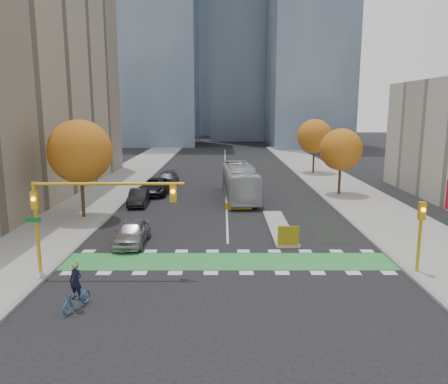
{
  "coord_description": "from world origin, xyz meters",
  "views": [
    {
      "loc": [
        -0.29,
        -23.55,
        9.04
      ],
      "look_at": [
        -0.25,
        8.13,
        3.0
      ],
      "focal_mm": 35.0,
      "sensor_mm": 36.0,
      "label": 1
    }
  ],
  "objects_px": {
    "tree_east_far": "(314,136)",
    "parked_car_a": "(132,232)",
    "traffic_signal_east": "(421,226)",
    "bus": "(240,182)",
    "parked_car_b": "(138,197)",
    "hazard_board": "(288,236)",
    "cyclist": "(77,294)",
    "tree_west": "(80,152)",
    "parked_car_d": "(155,187)",
    "tree_east_near": "(341,150)",
    "traffic_signal_west": "(82,203)",
    "parked_car_c": "(167,180)"
  },
  "relations": [
    {
      "from": "hazard_board",
      "to": "tree_east_near",
      "type": "relative_size",
      "value": 0.2
    },
    {
      "from": "tree_west",
      "to": "parked_car_a",
      "type": "xyz_separation_m",
      "value": [
        5.5,
        -7.0,
        -4.8
      ]
    },
    {
      "from": "tree_east_far",
      "to": "parked_car_a",
      "type": "distance_m",
      "value": 38.33
    },
    {
      "from": "hazard_board",
      "to": "tree_east_near",
      "type": "xyz_separation_m",
      "value": [
        8.0,
        17.8,
        4.06
      ]
    },
    {
      "from": "bus",
      "to": "parked_car_d",
      "type": "xyz_separation_m",
      "value": [
        -9.0,
        1.92,
        -0.86
      ]
    },
    {
      "from": "tree_west",
      "to": "hazard_board",
      "type": "bearing_deg",
      "value": -25.99
    },
    {
      "from": "traffic_signal_east",
      "to": "parked_car_b",
      "type": "relative_size",
      "value": 0.87
    },
    {
      "from": "tree_west",
      "to": "bus",
      "type": "height_order",
      "value": "tree_west"
    },
    {
      "from": "tree_east_far",
      "to": "parked_car_a",
      "type": "xyz_separation_m",
      "value": [
        -19.0,
        -33.0,
        -4.42
      ]
    },
    {
      "from": "hazard_board",
      "to": "parked_car_b",
      "type": "distance_m",
      "value": 17.91
    },
    {
      "from": "parked_car_d",
      "to": "tree_west",
      "type": "bearing_deg",
      "value": -108.9
    },
    {
      "from": "traffic_signal_west",
      "to": "cyclist",
      "type": "distance_m",
      "value": 5.54
    },
    {
      "from": "hazard_board",
      "to": "parked_car_b",
      "type": "xyz_separation_m",
      "value": [
        -12.39,
        12.94,
        -0.02
      ]
    },
    {
      "from": "traffic_signal_east",
      "to": "cyclist",
      "type": "height_order",
      "value": "traffic_signal_east"
    },
    {
      "from": "hazard_board",
      "to": "tree_west",
      "type": "bearing_deg",
      "value": 154.01
    },
    {
      "from": "tree_west",
      "to": "parked_car_c",
      "type": "bearing_deg",
      "value": 72.28
    },
    {
      "from": "traffic_signal_east",
      "to": "parked_car_a",
      "type": "relative_size",
      "value": 0.85
    },
    {
      "from": "traffic_signal_east",
      "to": "parked_car_c",
      "type": "relative_size",
      "value": 0.73
    },
    {
      "from": "tree_east_far",
      "to": "cyclist",
      "type": "xyz_separation_m",
      "value": [
        -19.5,
        -42.87,
        -4.5
      ]
    },
    {
      "from": "tree_west",
      "to": "parked_car_a",
      "type": "distance_m",
      "value": 10.11
    },
    {
      "from": "bus",
      "to": "tree_east_near",
      "type": "bearing_deg",
      "value": 4.33
    },
    {
      "from": "hazard_board",
      "to": "bus",
      "type": "distance_m",
      "value": 16.62
    },
    {
      "from": "tree_east_near",
      "to": "parked_car_b",
      "type": "relative_size",
      "value": 1.5
    },
    {
      "from": "parked_car_a",
      "to": "tree_east_near",
      "type": "bearing_deg",
      "value": 43.32
    },
    {
      "from": "traffic_signal_west",
      "to": "parked_car_d",
      "type": "bearing_deg",
      "value": 89.21
    },
    {
      "from": "traffic_signal_east",
      "to": "bus",
      "type": "bearing_deg",
      "value": 113.35
    },
    {
      "from": "tree_west",
      "to": "bus",
      "type": "bearing_deg",
      "value": 32.67
    },
    {
      "from": "hazard_board",
      "to": "parked_car_d",
      "type": "relative_size",
      "value": 0.23
    },
    {
      "from": "tree_east_far",
      "to": "parked_car_c",
      "type": "bearing_deg",
      "value": -151.78
    },
    {
      "from": "bus",
      "to": "parked_car_c",
      "type": "distance_m",
      "value": 10.95
    },
    {
      "from": "tree_east_near",
      "to": "parked_car_d",
      "type": "xyz_separation_m",
      "value": [
        -19.61,
        0.51,
        -4.01
      ]
    },
    {
      "from": "cyclist",
      "to": "bus",
      "type": "relative_size",
      "value": 0.18
    },
    {
      "from": "tree_west",
      "to": "traffic_signal_west",
      "type": "xyz_separation_m",
      "value": [
        4.07,
        -12.51,
        -1.58
      ]
    },
    {
      "from": "tree_east_far",
      "to": "traffic_signal_west",
      "type": "height_order",
      "value": "tree_east_far"
    },
    {
      "from": "cyclist",
      "to": "bus",
      "type": "bearing_deg",
      "value": 91.04
    },
    {
      "from": "tree_west",
      "to": "parked_car_a",
      "type": "relative_size",
      "value": 1.71
    },
    {
      "from": "parked_car_a",
      "to": "parked_car_d",
      "type": "height_order",
      "value": "parked_car_d"
    },
    {
      "from": "parked_car_a",
      "to": "traffic_signal_east",
      "type": "bearing_deg",
      "value": -17.22
    },
    {
      "from": "tree_east_far",
      "to": "parked_car_c",
      "type": "height_order",
      "value": "tree_east_far"
    },
    {
      "from": "hazard_board",
      "to": "parked_car_d",
      "type": "xyz_separation_m",
      "value": [
        -11.61,
        18.31,
        0.06
      ]
    },
    {
      "from": "tree_east_near",
      "to": "bus",
      "type": "xyz_separation_m",
      "value": [
        -10.61,
        -1.41,
        -3.15
      ]
    },
    {
      "from": "tree_east_far",
      "to": "parked_car_b",
      "type": "height_order",
      "value": "tree_east_far"
    },
    {
      "from": "tree_east_near",
      "to": "traffic_signal_east",
      "type": "height_order",
      "value": "tree_east_near"
    },
    {
      "from": "traffic_signal_west",
      "to": "parked_car_b",
      "type": "xyz_separation_m",
      "value": [
        -0.46,
        17.65,
        -3.26
      ]
    },
    {
      "from": "parked_car_a",
      "to": "parked_car_b",
      "type": "height_order",
      "value": "parked_car_a"
    },
    {
      "from": "tree_east_near",
      "to": "cyclist",
      "type": "xyz_separation_m",
      "value": [
        -19.0,
        -26.87,
        -4.12
      ]
    },
    {
      "from": "tree_east_far",
      "to": "parked_car_c",
      "type": "distance_m",
      "value": 22.62
    },
    {
      "from": "parked_car_b",
      "to": "parked_car_c",
      "type": "height_order",
      "value": "parked_car_c"
    },
    {
      "from": "tree_west",
      "to": "traffic_signal_east",
      "type": "bearing_deg",
      "value": -29.07
    },
    {
      "from": "tree_west",
      "to": "bus",
      "type": "distance_m",
      "value": 16.38
    }
  ]
}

